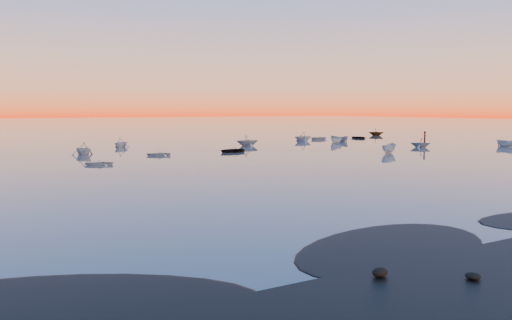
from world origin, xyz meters
TOP-DOWN VIEW (x-y plane):
  - ground at (0.00, 100.00)m, footprint 600.00×600.00m
  - moored_fleet at (0.00, 53.00)m, footprint 124.00×58.00m
  - boat_near_center at (26.26, 36.75)m, footprint 3.47×4.50m
  - boat_near_right at (39.79, 42.82)m, footprint 3.58×3.48m
  - channel_marker at (43.39, 45.08)m, footprint 0.80×0.80m

SIDE VIEW (x-z plane):
  - ground at x=0.00m, z-range 0.00..0.00m
  - moored_fleet at x=0.00m, z-range -0.60..0.60m
  - boat_near_center at x=26.26m, z-range -0.72..0.72m
  - boat_near_right at x=39.79m, z-range -0.60..0.60m
  - channel_marker at x=43.39m, z-range -0.30..2.55m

